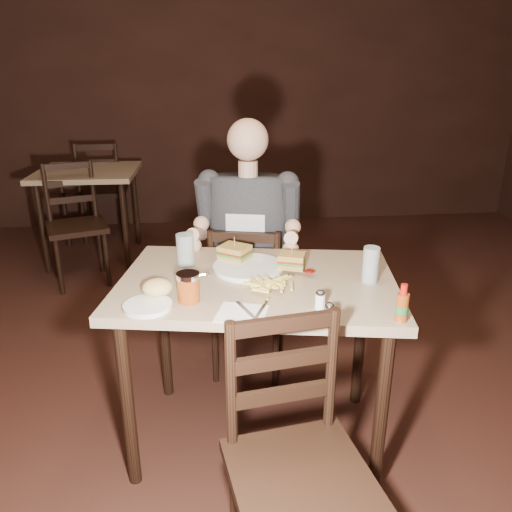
{
  "coord_description": "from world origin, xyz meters",
  "views": [
    {
      "loc": [
        -0.36,
        -1.73,
        1.55
      ],
      "look_at": [
        -0.16,
        0.13,
        0.85
      ],
      "focal_mm": 35.0,
      "sensor_mm": 36.0,
      "label": 1
    }
  ],
  "objects": [
    {
      "name": "hot_sauce",
      "position": [
        0.28,
        -0.32,
        0.84
      ],
      "size": [
        0.05,
        0.05,
        0.13
      ],
      "primitive_type": null,
      "rotation": [
        0.0,
        0.0,
        -0.17
      ],
      "color": "#89390F",
      "rests_on": "main_table"
    },
    {
      "name": "room_shell",
      "position": [
        0.0,
        0.0,
        1.4
      ],
      "size": [
        7.0,
        7.0,
        7.0
      ],
      "color": "black",
      "rests_on": "ground"
    },
    {
      "name": "knife",
      "position": [
        -0.22,
        -0.24,
        0.78
      ],
      "size": [
        0.09,
        0.21,
        0.01
      ],
      "primitive_type": "cube",
      "rotation": [
        0.0,
        0.0,
        0.35
      ],
      "color": "silver",
      "rests_on": "napkin"
    },
    {
      "name": "sandwich_right",
      "position": [
        -0.01,
        0.15,
        0.83
      ],
      "size": [
        0.13,
        0.12,
        0.09
      ],
      "primitive_type": null,
      "rotation": [
        0.0,
        0.0,
        -0.33
      ],
      "color": "tan",
      "rests_on": "dinner_plate"
    },
    {
      "name": "fries_pile",
      "position": [
        -0.11,
        -0.04,
        0.8
      ],
      "size": [
        0.25,
        0.19,
        0.04
      ],
      "primitive_type": null,
      "rotation": [
        0.0,
        0.0,
        -0.17
      ],
      "color": "#F5DB60",
      "rests_on": "dinner_plate"
    },
    {
      "name": "sandwich_left",
      "position": [
        -0.24,
        0.27,
        0.84
      ],
      "size": [
        0.16,
        0.15,
        0.1
      ],
      "primitive_type": null,
      "rotation": [
        0.0,
        0.0,
        -0.62
      ],
      "color": "tan",
      "rests_on": "dinner_plate"
    },
    {
      "name": "side_plate",
      "position": [
        -0.57,
        -0.14,
        0.78
      ],
      "size": [
        0.19,
        0.19,
        0.01
      ],
      "primitive_type": "cylinder",
      "rotation": [
        0.0,
        0.0,
        -0.17
      ],
      "color": "white",
      "rests_on": "main_table"
    },
    {
      "name": "bg_chair_near",
      "position": [
        -1.31,
        1.95,
        0.45
      ],
      "size": [
        0.54,
        0.56,
        0.9
      ],
      "primitive_type": null,
      "rotation": [
        0.0,
        0.0,
        0.33
      ],
      "color": "black",
      "rests_on": "ground"
    },
    {
      "name": "ketchup_dollop",
      "position": [
        0.05,
        0.09,
        0.79
      ],
      "size": [
        0.05,
        0.05,
        0.01
      ],
      "primitive_type": "ellipsoid",
      "rotation": [
        0.0,
        0.0,
        -0.17
      ],
      "color": "maroon",
      "rests_on": "dinner_plate"
    },
    {
      "name": "diner",
      "position": [
        -0.15,
        0.6,
        0.89
      ],
      "size": [
        0.6,
        0.52,
        0.91
      ],
      "primitive_type": null,
      "rotation": [
        0.0,
        0.0,
        -0.22
      ],
      "color": "#333539",
      "rests_on": "chair_far"
    },
    {
      "name": "chair_near",
      "position": [
        -0.11,
        -0.62,
        0.44
      ],
      "size": [
        0.47,
        0.5,
        0.87
      ],
      "primitive_type": null,
      "rotation": [
        0.0,
        0.0,
        0.16
      ],
      "color": "black",
      "rests_on": "ground"
    },
    {
      "name": "syrup_dispenser",
      "position": [
        -0.43,
        -0.09,
        0.82
      ],
      "size": [
        0.1,
        0.1,
        0.11
      ],
      "primitive_type": null,
      "rotation": [
        0.0,
        0.0,
        -0.17
      ],
      "color": "#89390F",
      "rests_on": "main_table"
    },
    {
      "name": "napkin",
      "position": [
        -0.25,
        -0.21,
        0.77
      ],
      "size": [
        0.2,
        0.2,
        0.0
      ],
      "primitive_type": "cube",
      "rotation": [
        0.0,
        0.0,
        -0.29
      ],
      "color": "white",
      "rests_on": "main_table"
    },
    {
      "name": "pepper_shaker",
      "position": [
        0.04,
        -0.3,
        0.8
      ],
      "size": [
        0.04,
        0.04,
        0.06
      ],
      "primitive_type": null,
      "rotation": [
        0.0,
        0.0,
        -0.17
      ],
      "color": "#38332D",
      "rests_on": "main_table"
    },
    {
      "name": "dinner_plate",
      "position": [
        -0.19,
        0.18,
        0.78
      ],
      "size": [
        0.33,
        0.33,
        0.02
      ],
      "primitive_type": "cylinder",
      "rotation": [
        0.0,
        0.0,
        -0.17
      ],
      "color": "white",
      "rests_on": "main_table"
    },
    {
      "name": "salt_shaker",
      "position": [
        0.03,
        -0.2,
        0.8
      ],
      "size": [
        0.04,
        0.04,
        0.06
      ],
      "primitive_type": null,
      "rotation": [
        0.0,
        0.0,
        -0.17
      ],
      "color": "white",
      "rests_on": "main_table"
    },
    {
      "name": "bread_roll",
      "position": [
        -0.54,
        -0.06,
        0.82
      ],
      "size": [
        0.12,
        0.11,
        0.07
      ],
      "primitive_type": "ellipsoid",
      "rotation": [
        0.0,
        0.0,
        -0.17
      ],
      "color": "tan",
      "rests_on": "side_plate"
    },
    {
      "name": "glass_right",
      "position": [
        0.27,
        0.01,
        0.84
      ],
      "size": [
        0.07,
        0.07,
        0.14
      ],
      "primitive_type": "cylinder",
      "rotation": [
        0.0,
        0.0,
        -0.17
      ],
      "color": "silver",
      "rests_on": "main_table"
    },
    {
      "name": "bg_chair_far",
      "position": [
        -1.31,
        3.05,
        0.47
      ],
      "size": [
        0.45,
        0.49,
        0.94
      ],
      "primitive_type": null,
      "rotation": [
        0.0,
        0.0,
        3.19
      ],
      "color": "black",
      "rests_on": "ground"
    },
    {
      "name": "chair_far",
      "position": [
        -0.14,
        0.64,
        0.42
      ],
      "size": [
        0.47,
        0.5,
        0.84
      ],
      "primitive_type": null,
      "rotation": [
        0.0,
        0.0,
        2.92
      ],
      "color": "black",
      "rests_on": "ground"
    },
    {
      "name": "glass_left",
      "position": [
        -0.45,
        0.26,
        0.84
      ],
      "size": [
        0.09,
        0.09,
        0.14
      ],
      "primitive_type": "cylinder",
      "rotation": [
        0.0,
        0.0,
        -0.17
      ],
      "color": "silver",
      "rests_on": "main_table"
    },
    {
      "name": "fork",
      "position": [
        -0.17,
        -0.18,
        0.78
      ],
      "size": [
        0.07,
        0.15,
        0.01
      ],
      "primitive_type": "cube",
      "rotation": [
        0.0,
        0.0,
        -0.4
      ],
      "color": "silver",
      "rests_on": "napkin"
    },
    {
      "name": "bg_table",
      "position": [
        -1.31,
        2.5,
        0.68
      ],
      "size": [
        0.81,
        0.81,
        0.77
      ],
      "rotation": [
        0.0,
        0.0,
        -0.02
      ],
      "color": "tan",
      "rests_on": "ground"
    },
    {
      "name": "main_table",
      "position": [
        -0.16,
        0.08,
        0.68
      ],
      "size": [
        1.2,
        0.9,
        0.77
      ],
      "rotation": [
        0.0,
        0.0,
        -0.17
      ],
      "color": "tan",
      "rests_on": "ground"
    }
  ]
}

